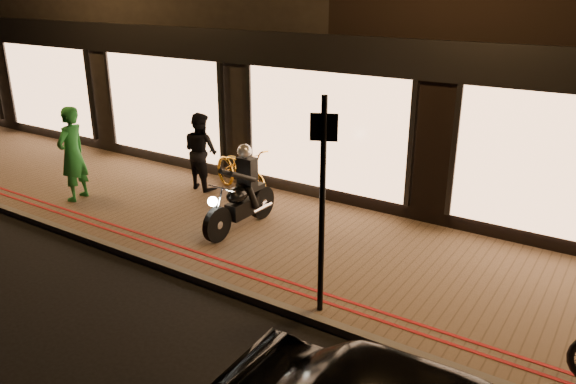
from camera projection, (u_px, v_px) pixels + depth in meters
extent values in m
plane|color=black|center=(197.00, 284.00, 8.75)|extent=(90.00, 90.00, 0.00)
cube|color=brown|center=(270.00, 235.00, 10.30)|extent=(50.00, 4.00, 0.12)
cube|color=#59544C|center=(199.00, 279.00, 8.77)|extent=(50.00, 0.14, 0.12)
cube|color=#9B0E0E|center=(215.00, 265.00, 9.06)|extent=(50.00, 0.06, 0.01)
cube|color=#9B0E0E|center=(223.00, 260.00, 9.21)|extent=(50.00, 0.06, 0.01)
cube|color=black|center=(327.00, 53.00, 10.76)|extent=(48.00, 0.12, 0.70)
cube|color=#FFB87F|center=(49.00, 89.00, 15.91)|extent=(3.60, 0.06, 2.38)
cube|color=#FFB87F|center=(163.00, 107.00, 13.60)|extent=(3.60, 0.06, 2.38)
cube|color=#FFB87F|center=(324.00, 131.00, 11.28)|extent=(3.60, 0.06, 2.38)
cube|color=#FFB87F|center=(569.00, 169.00, 8.97)|extent=(3.60, 0.06, 2.38)
cylinder|color=black|center=(217.00, 224.00, 9.81)|extent=(0.13, 0.64, 0.64)
cylinder|color=black|center=(262.00, 202.00, 10.82)|extent=(0.13, 0.64, 0.64)
cylinder|color=silver|center=(217.00, 224.00, 9.81)|extent=(0.14, 0.14, 0.14)
cylinder|color=silver|center=(262.00, 202.00, 10.82)|extent=(0.14, 0.14, 0.14)
cube|color=black|center=(242.00, 208.00, 10.32)|extent=(0.28, 0.71, 0.30)
ellipsoid|color=black|center=(237.00, 195.00, 10.12)|extent=(0.34, 0.51, 0.29)
cube|color=black|center=(252.00, 188.00, 10.45)|extent=(0.23, 0.55, 0.09)
cylinder|color=silver|center=(221.00, 188.00, 9.71)|extent=(0.60, 0.05, 0.03)
cylinder|color=silver|center=(218.00, 208.00, 9.75)|extent=(0.06, 0.33, 0.71)
sphere|color=white|center=(213.00, 202.00, 9.58)|extent=(0.17, 0.17, 0.17)
cylinder|color=silver|center=(262.00, 208.00, 10.65)|extent=(0.08, 0.55, 0.07)
cube|color=black|center=(247.00, 172.00, 10.23)|extent=(0.34, 0.23, 0.55)
sphere|color=silver|center=(244.00, 151.00, 10.04)|extent=(0.27, 0.27, 0.26)
cylinder|color=black|center=(229.00, 173.00, 10.06)|extent=(0.16, 0.61, 0.34)
cylinder|color=black|center=(243.00, 177.00, 9.89)|extent=(0.19, 0.61, 0.34)
cylinder|color=black|center=(241.00, 194.00, 10.43)|extent=(0.19, 0.29, 0.46)
cylinder|color=black|center=(252.00, 197.00, 10.28)|extent=(0.20, 0.29, 0.46)
cylinder|color=black|center=(322.00, 210.00, 7.32)|extent=(0.10, 0.10, 3.00)
cube|color=black|center=(324.00, 127.00, 6.94)|extent=(0.33, 0.16, 0.35)
imported|color=gold|center=(241.00, 171.00, 11.99)|extent=(2.13, 1.40, 1.06)
imported|color=#207830|center=(72.00, 154.00, 11.56)|extent=(0.63, 0.81, 1.97)
imported|color=black|center=(201.00, 151.00, 12.25)|extent=(0.92, 0.77, 1.70)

